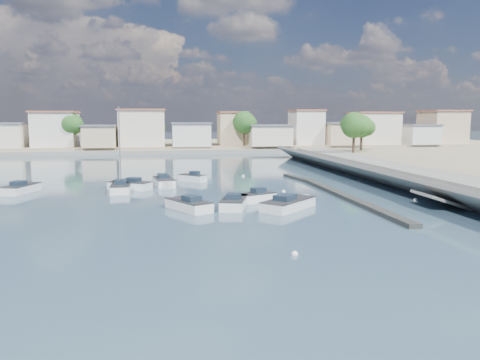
% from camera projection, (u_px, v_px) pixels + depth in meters
% --- Properties ---
extents(ground, '(400.00, 400.00, 0.00)m').
position_uv_depth(ground, '(230.00, 167.00, 73.17)').
color(ground, '#2F495E').
rests_on(ground, ground).
extents(seawall_walkway, '(5.00, 90.00, 1.80)m').
position_uv_depth(seawall_walkway, '(437.00, 182.00, 49.52)').
color(seawall_walkway, slate).
rests_on(seawall_walkway, ground).
extents(breakwater, '(2.00, 31.02, 0.35)m').
position_uv_depth(breakwater, '(334.00, 192.00, 47.49)').
color(breakwater, black).
rests_on(breakwater, ground).
extents(far_shore_land, '(160.00, 40.00, 1.40)m').
position_uv_depth(far_shore_land, '(203.00, 145.00, 123.98)').
color(far_shore_land, gray).
rests_on(far_shore_land, ground).
extents(far_shore_quay, '(160.00, 2.50, 0.80)m').
position_uv_depth(far_shore_quay, '(211.00, 151.00, 103.46)').
color(far_shore_quay, slate).
rests_on(far_shore_quay, ground).
extents(far_town, '(113.01, 12.80, 8.35)m').
position_uv_depth(far_town, '(253.00, 130.00, 110.35)').
color(far_town, beige).
rests_on(far_town, far_shore_land).
extents(shore_trees, '(74.56, 38.32, 7.92)m').
position_uv_depth(shore_trees, '(250.00, 125.00, 101.19)').
color(shore_trees, '#38281E').
rests_on(shore_trees, ground).
extents(motorboat_a, '(3.94, 5.02, 1.48)m').
position_uv_depth(motorboat_a, '(187.00, 205.00, 39.08)').
color(motorboat_a, white).
rests_on(motorboat_a, ground).
extents(motorboat_b, '(3.16, 5.35, 1.48)m').
position_uv_depth(motorboat_b, '(235.00, 203.00, 40.26)').
color(motorboat_b, white).
rests_on(motorboat_b, ground).
extents(motorboat_c, '(4.99, 3.76, 1.48)m').
position_uv_depth(motorboat_c, '(128.00, 186.00, 50.51)').
color(motorboat_c, white).
rests_on(motorboat_c, ground).
extents(motorboat_d, '(4.28, 3.08, 1.48)m').
position_uv_depth(motorboat_d, '(253.00, 198.00, 42.48)').
color(motorboat_d, white).
rests_on(motorboat_d, ground).
extents(motorboat_e, '(3.12, 5.20, 1.48)m').
position_uv_depth(motorboat_e, '(23.00, 189.00, 48.25)').
color(motorboat_e, white).
rests_on(motorboat_e, ground).
extents(motorboat_f, '(3.47, 3.40, 1.48)m').
position_uv_depth(motorboat_f, '(191.00, 178.00, 56.83)').
color(motorboat_f, white).
rests_on(motorboat_f, ground).
extents(motorboat_g, '(2.68, 5.71, 1.48)m').
position_uv_depth(motorboat_g, '(164.00, 182.00, 53.10)').
color(motorboat_g, white).
rests_on(motorboat_g, ground).
extents(motorboat_h, '(5.61, 5.61, 1.48)m').
position_uv_depth(motorboat_h, '(290.00, 204.00, 39.59)').
color(motorboat_h, white).
rests_on(motorboat_h, ground).
extents(sailboat, '(2.11, 6.31, 9.00)m').
position_uv_depth(sailboat, '(121.00, 187.00, 49.34)').
color(sailboat, white).
rests_on(sailboat, ground).
extents(mooring_buoys, '(19.39, 37.07, 0.39)m').
position_uv_depth(mooring_buoys, '(280.00, 189.00, 50.15)').
color(mooring_buoys, white).
rests_on(mooring_buoys, ground).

